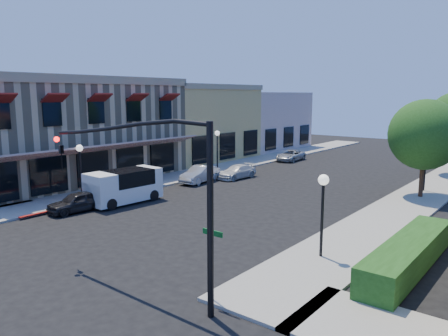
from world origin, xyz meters
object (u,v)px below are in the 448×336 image
Objects in this scene: parked_car_d at (291,155)px; lamppost_right_near at (323,195)px; signal_mast_arm at (159,178)px; lamppost_left_near at (80,158)px; lamppost_right_far at (426,153)px; street_tree_a at (425,135)px; parked_car_c at (237,172)px; parked_car_b at (200,174)px; lamppost_left_far at (217,140)px; parked_car_a at (77,202)px; street_name_sign at (213,254)px; white_van at (123,184)px.

lamppost_right_near is at bearing -60.65° from parked_car_d.
signal_mast_arm is 7.15m from lamppost_right_near.
lamppost_right_far is at bearing 43.26° from lamppost_left_near.
street_tree_a reaches higher than lamppost_right_near.
lamppost_right_near is (17.00, 0.00, 0.00)m from lamppost_left_near.
signal_mast_arm reaches higher than parked_car_c.
parked_car_b is 14.23m from parked_car_d.
parked_car_d is at bearing 102.05° from parked_car_c.
lamppost_left_far is at bearing -107.20° from parked_car_d.
parked_car_a reaches higher than parked_car_c.
lamppost_left_near reaches higher than parked_car_a.
street_name_sign is 14.69m from white_van.
street_tree_a reaches higher than street_name_sign.
signal_mast_arm is 2.35× the size of parked_car_a.
street_name_sign is 0.70× the size of lamppost_left_far.
street_tree_a is 17.94m from parked_car_d.
signal_mast_arm is at bearing -55.00° from lamppost_left_far.
parked_car_a is 25.14m from parked_car_d.
parked_car_c is at bearing 86.34° from white_van.
parked_car_a is at bearing -99.05° from white_van.
parked_car_a is (2.52, -16.00, -2.16)m from lamppost_left_far.
street_tree_a is 1.82× the size of lamppost_right_far.
street_name_sign reaches higher than parked_car_a.
street_tree_a is 2.49m from lamppost_right_far.
street_name_sign is 21.85m from lamppost_right_far.
lamppost_left_near is 3.52m from white_van.
parked_car_b reaches higher than parked_car_c.
signal_mast_arm is at bearing -156.80° from street_name_sign.
lamppost_right_near is at bearing -38.61° from parked_car_b.
street_name_sign is 0.70× the size of lamppost_right_near.
lamppost_right_near is 1.05× the size of parked_car_a.
lamppost_right_far is at bearing -28.97° from parked_car_d.
street_tree_a is 19.55m from white_van.
lamppost_right_far is (17.00, 2.00, 0.00)m from lamppost_left_far.
parked_car_b is (-13.58, 14.71, -1.06)m from street_name_sign.
street_tree_a reaches higher than lamppost_right_far.
street_name_sign is 0.63× the size of parked_car_d.
lamppost_right_far is at bearing 46.95° from white_van.
parked_car_d reaches higher than parked_car_c.
lamppost_right_near is (1.00, 5.80, 1.04)m from street_name_sign.
signal_mast_arm reaches higher than parked_car_d.
parked_car_a is (2.52, -2.00, -2.16)m from lamppost_left_near.
lamppost_left_far is at bearing 128.94° from street_name_sign.
lamppost_right_far is at bearing 56.63° from parked_car_a.
lamppost_left_near reaches higher than parked_car_c.
parked_car_d is at bearing 83.31° from parked_car_b.
parked_car_a is at bearing 164.26° from street_name_sign.
white_van is at bearing -93.02° from parked_car_b.
white_van is at bearing 86.39° from parked_car_a.
lamppost_left_far is 16.34m from parked_car_a.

